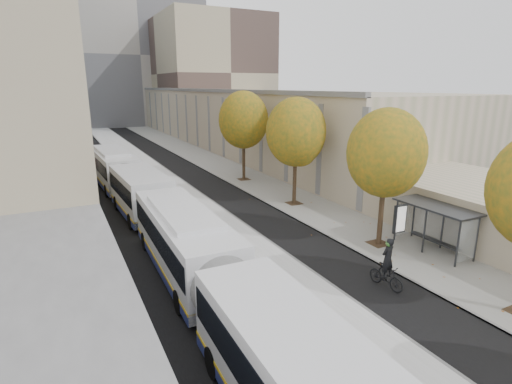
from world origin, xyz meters
TOP-DOWN VIEW (x-y plane):
  - bus_platform at (-3.88, 35.00)m, footprint 4.25×150.00m
  - sidewalk at (4.12, 35.00)m, footprint 4.75×150.00m
  - building_tan at (15.50, 64.00)m, footprint 18.00×92.00m
  - building_far_block at (6.00, 96.00)m, footprint 30.00×18.00m
  - bus_shelter at (5.69, 10.96)m, footprint 1.90×4.40m
  - tree_c at (3.60, 13.00)m, footprint 4.20×4.20m
  - tree_d at (3.60, 22.00)m, footprint 4.40×4.40m
  - tree_e at (3.60, 31.00)m, footprint 4.60×4.60m
  - bus_near at (-7.30, 10.55)m, footprint 3.02×18.17m
  - bus_far at (-7.58, 29.95)m, footprint 3.56×18.78m
  - cyclist at (0.32, 9.11)m, footprint 0.73×1.88m
  - distant_car at (-7.15, 50.20)m, footprint 1.81×4.14m

SIDE VIEW (x-z plane):
  - sidewalk at x=4.12m, z-range 0.00..0.08m
  - bus_platform at x=-3.88m, z-range 0.00..0.15m
  - distant_car at x=-7.15m, z-range 0.00..1.39m
  - cyclist at x=0.32m, z-range -0.30..2.04m
  - bus_near at x=-7.30m, z-range 0.14..3.16m
  - bus_far at x=-7.58m, z-range 0.14..3.26m
  - bus_shelter at x=5.69m, z-range 0.92..3.45m
  - building_tan at x=15.50m, z-range 0.00..8.00m
  - tree_c at x=3.60m, z-range 1.61..8.89m
  - tree_d at x=3.60m, z-range 1.67..9.27m
  - tree_e at x=3.60m, z-range 1.73..9.64m
  - building_far_block at x=6.00m, z-range 0.00..30.00m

